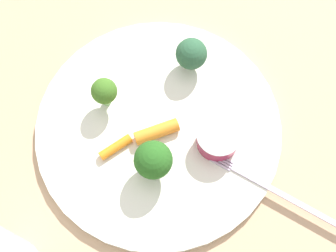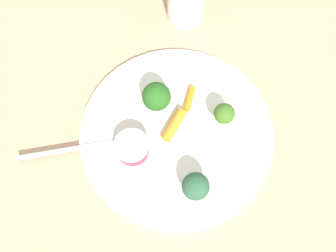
# 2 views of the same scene
# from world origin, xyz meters

# --- Properties ---
(ground_plane) EXTENTS (2.40, 2.40, 0.00)m
(ground_plane) POSITION_xyz_m (0.00, 0.00, 0.00)
(ground_plane) COLOR tan
(plate) EXTENTS (0.31, 0.31, 0.01)m
(plate) POSITION_xyz_m (0.00, 0.00, 0.01)
(plate) COLOR silver
(plate) RESTS_ON ground_plane
(sauce_cup) EXTENTS (0.05, 0.05, 0.03)m
(sauce_cup) POSITION_xyz_m (0.07, -0.01, 0.03)
(sauce_cup) COLOR #9B1E41
(sauce_cup) RESTS_ON plate
(broccoli_floret_0) EXTENTS (0.04, 0.04, 0.05)m
(broccoli_floret_0) POSITION_xyz_m (0.02, 0.09, 0.04)
(broccoli_floret_0) COLOR #87A964
(broccoli_floret_0) RESTS_ON plate
(broccoli_floret_1) EXTENTS (0.05, 0.05, 0.06)m
(broccoli_floret_1) POSITION_xyz_m (0.01, -0.05, 0.05)
(broccoli_floret_1) COLOR #87A862
(broccoli_floret_1) RESTS_ON plate
(broccoli_floret_2) EXTENTS (0.03, 0.03, 0.05)m
(broccoli_floret_2) POSITION_xyz_m (-0.07, 0.02, 0.04)
(broccoli_floret_2) COLOR #83B970
(broccoli_floret_2) RESTS_ON plate
(carrot_stick_0) EXTENTS (0.06, 0.04, 0.02)m
(carrot_stick_0) POSITION_xyz_m (0.00, -0.01, 0.02)
(carrot_stick_0) COLOR orange
(carrot_stick_0) RESTS_ON plate
(carrot_stick_1) EXTENTS (0.04, 0.04, 0.01)m
(carrot_stick_1) POSITION_xyz_m (-0.04, -0.04, 0.02)
(carrot_stick_1) COLOR orange
(carrot_stick_1) RESTS_ON plate
(fork) EXTENTS (0.17, 0.07, 0.00)m
(fork) POSITION_xyz_m (0.15, -0.05, 0.01)
(fork) COLOR #C1AFC8
(fork) RESTS_ON plate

